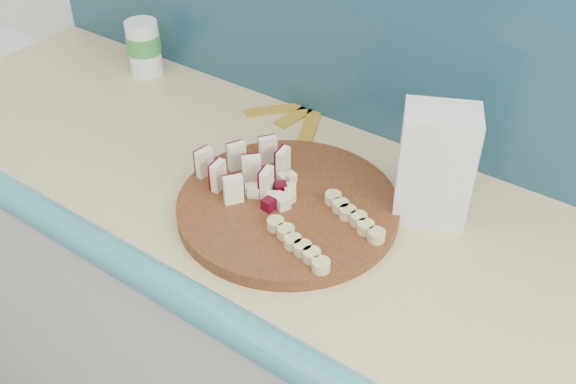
# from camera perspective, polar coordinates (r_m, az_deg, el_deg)

# --- Properties ---
(backsplash) EXTENTS (2.20, 0.02, 0.50)m
(backsplash) POSITION_cam_1_polar(r_m,az_deg,el_deg) (1.21, 14.84, 13.13)
(backsplash) COLOR teal
(backsplash) RESTS_ON kitchen_counter
(cutting_board) EXTENTS (0.50, 0.50, 0.02)m
(cutting_board) POSITION_cam_1_polar(r_m,az_deg,el_deg) (1.14, 0.00, -1.29)
(cutting_board) COLOR #401A0D
(cutting_board) RESTS_ON kitchen_counter
(apple_wedges) EXTENTS (0.16, 0.17, 0.05)m
(apple_wedges) POSITION_cam_1_polar(r_m,az_deg,el_deg) (1.17, -3.86, 2.17)
(apple_wedges) COLOR #FCF1CA
(apple_wedges) RESTS_ON cutting_board
(apple_chunks) EXTENTS (0.06, 0.06, 0.02)m
(apple_chunks) POSITION_cam_1_polar(r_m,az_deg,el_deg) (1.14, -0.75, 0.20)
(apple_chunks) COLOR beige
(apple_chunks) RESTS_ON cutting_board
(banana_slices) EXTENTS (0.18, 0.18, 0.02)m
(banana_slices) POSITION_cam_1_polar(r_m,az_deg,el_deg) (1.06, 3.42, -3.39)
(banana_slices) COLOR #CEBF7E
(banana_slices) RESTS_ON cutting_board
(flour_bag) EXTENTS (0.15, 0.13, 0.21)m
(flour_bag) POSITION_cam_1_polar(r_m,az_deg,el_deg) (1.11, 12.95, 2.31)
(flour_bag) COLOR silver
(flour_bag) RESTS_ON kitchen_counter
(canister) EXTENTS (0.08, 0.08, 0.13)m
(canister) POSITION_cam_1_polar(r_m,az_deg,el_deg) (1.61, -12.68, 12.49)
(canister) COLOR white
(canister) RESTS_ON kitchen_counter
(banana_peel) EXTENTS (0.20, 0.17, 0.01)m
(banana_peel) POSITION_cam_1_polar(r_m,az_deg,el_deg) (1.42, 0.66, 6.78)
(banana_peel) COLOR gold
(banana_peel) RESTS_ON kitchen_counter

